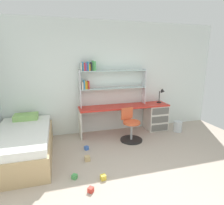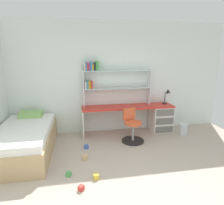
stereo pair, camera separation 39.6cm
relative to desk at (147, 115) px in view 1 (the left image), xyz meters
The scene contains 13 objects.
ground_plane 2.68m from the desk, 112.30° to the right, with size 6.03×6.45×0.02m, color #B2A393.
room_shell 2.76m from the desk, 154.27° to the right, with size 6.03×6.45×2.79m.
desk is the anchor object (origin of this frame).
bookshelf_hutch 1.52m from the desk, behind, with size 1.70×0.22×1.12m.
desk_lamp 0.71m from the desk, ahead, with size 0.20×0.17×0.38m.
swivel_chair 0.84m from the desk, 142.64° to the right, with size 0.52×0.52×0.76m.
bed_platform 3.06m from the desk, 166.80° to the right, with size 1.06×1.93×0.69m.
waste_bin 0.86m from the desk, 25.28° to the right, with size 0.22×0.22×0.28m, color silver.
toy_block_blue_0 1.92m from the desk, 157.90° to the right, with size 0.08×0.08×0.08m, color #3860B7.
toy_block_yellow_1 2.46m from the desk, 132.35° to the right, with size 0.08×0.08×0.08m, color gold.
toy_block_red_2 2.79m from the desk, 132.82° to the right, with size 0.07×0.07×0.07m, color red.
toy_block_natural_3 2.16m from the desk, 147.24° to the right, with size 0.10×0.10×0.10m, color tan.
toy_block_green_4 2.68m from the desk, 141.60° to the right, with size 0.07×0.07×0.07m, color #479E51.
Camera 1 is at (-1.24, -1.98, 1.92)m, focal length 30.55 mm.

